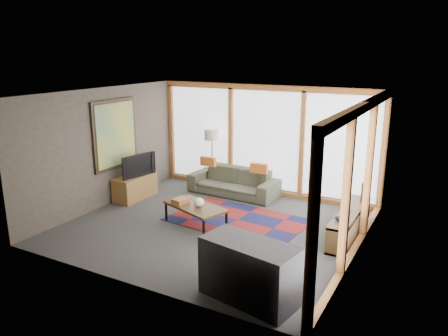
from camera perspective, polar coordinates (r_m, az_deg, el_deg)
The scene contains 17 objects.
ground at distance 8.69m, azimuth -1.27°, elevation -7.63°, with size 5.50×5.50×0.00m, color #30302E.
room_envelope at distance 8.48m, azimuth 3.46°, elevation 2.71°, with size 5.52×5.02×2.62m.
rug at distance 8.99m, azimuth 1.75°, elevation -6.79°, with size 2.66×1.71×0.01m, color maroon.
sofa at distance 10.46m, azimuth 1.24°, elevation -1.80°, with size 2.16×0.84×0.63m, color #333626.
pillow_left at distance 10.64m, azimuth -2.07°, elevation 0.86°, with size 0.40×0.12×0.22m, color #C05C1E.
pillow_right at distance 10.04m, azimuth 4.59°, elevation -0.03°, with size 0.40×0.12×0.22m, color #C05C1E.
floor_lamp at distance 10.93m, azimuth -1.57°, elevation 1.27°, with size 0.37×0.37×1.48m, color #312316, non-canonical shape.
coffee_table at distance 8.65m, azimuth -3.75°, elevation -6.24°, with size 1.28×0.64×0.43m, color #342512, non-canonical shape.
book_stack at distance 8.70m, azimuth -5.68°, elevation -4.30°, with size 0.24×0.30×0.10m, color #975C2D.
vase at distance 8.49m, azimuth -3.32°, elevation -4.49°, with size 0.20×0.20×0.17m, color silver.
bookshelf at distance 8.51m, azimuth 16.04°, elevation -6.97°, with size 0.36×1.98×0.49m, color #342512, non-canonical shape.
bowl_a at distance 7.90m, azimuth 14.99°, elevation -6.31°, with size 0.20×0.20×0.10m, color black.
bowl_b at distance 8.20m, azimuth 15.62°, elevation -5.61°, with size 0.17×0.17×0.08m, color black.
shelf_picture at distance 8.99m, azimuth 17.96°, elevation -2.91°, with size 0.04×0.30×0.39m, color black.
tv_console at distance 10.40m, azimuth -11.52°, elevation -2.43°, with size 0.46×1.11×0.55m, color brown.
television at distance 10.21m, azimuth -11.34°, elevation 0.41°, with size 0.91×0.12×0.53m, color black.
bar_counter at distance 6.17m, azimuth 3.36°, elevation -13.29°, with size 1.35×0.63×0.85m, color black.
Camera 1 is at (4.00, -6.94, 3.37)m, focal length 35.00 mm.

